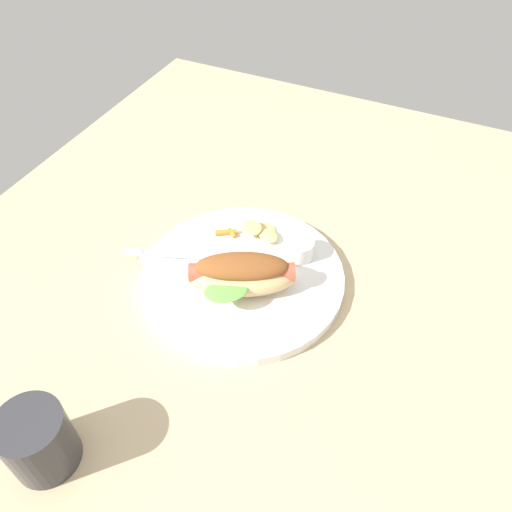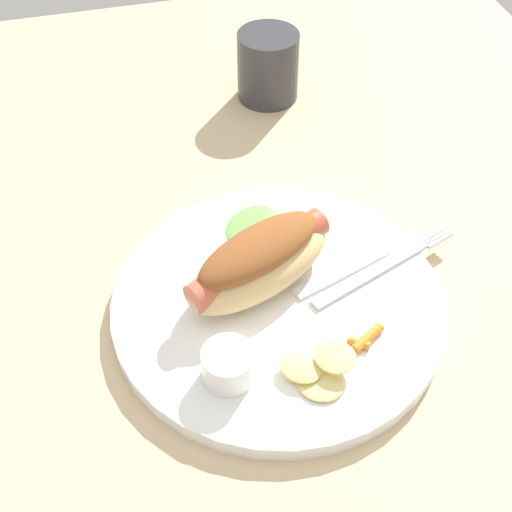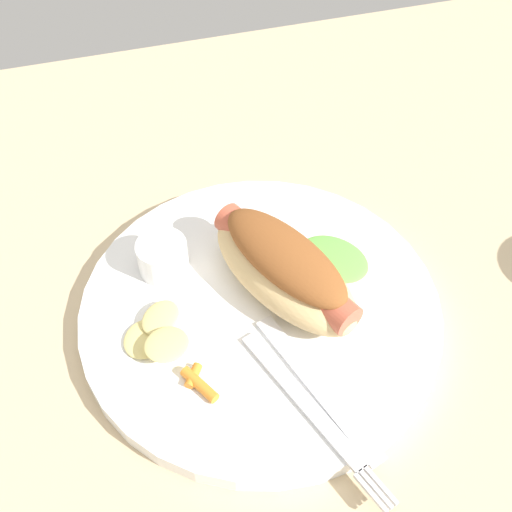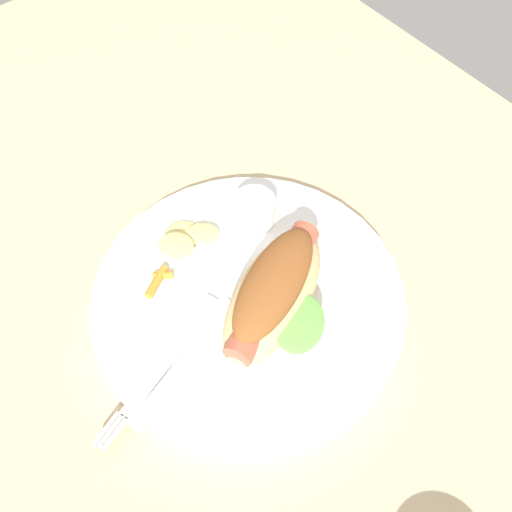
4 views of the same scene
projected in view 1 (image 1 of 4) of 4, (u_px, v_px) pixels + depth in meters
ground_plane at (227, 282)px, 77.36cm from camera, size 120.00×90.00×1.80cm
plate at (243, 277)px, 75.76cm from camera, size 29.81×29.81×1.60cm
hot_dog at (242, 274)px, 71.26cm from camera, size 13.87×16.55×5.74cm
sauce_ramekin at (299, 249)px, 76.64cm from camera, size 4.31×4.31×2.99cm
fork at (180, 255)px, 77.59cm from camera, size 6.98×16.03×0.40cm
knife at (186, 264)px, 76.29cm from camera, size 5.74×14.15×0.36cm
chips_pile at (261, 231)px, 80.45cm from camera, size 6.26×7.57×1.73cm
carrot_garnish at (228, 232)px, 80.72cm from camera, size 2.44×3.61×0.85cm
drinking_cup at (38, 441)px, 54.88cm from camera, size 7.36×7.36×8.32cm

